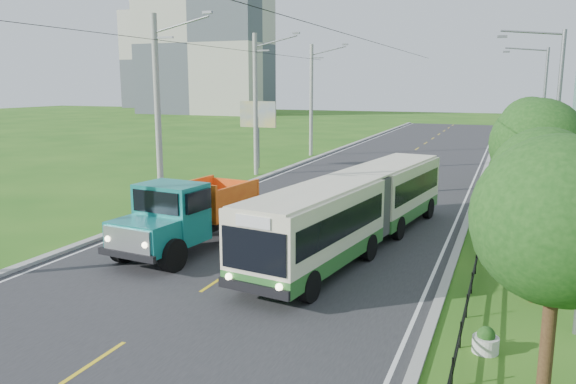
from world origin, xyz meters
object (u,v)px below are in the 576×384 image
Objects in this scene: tree_front at (560,229)px; bus at (357,205)px; tree_second at (545,187)px; tree_fourth at (533,145)px; planter_far at (504,183)px; pole_near at (158,112)px; tree_back at (528,126)px; pole_mid at (256,104)px; streetlight_far at (541,107)px; tree_fifth at (530,130)px; planter_near at (496,252)px; dump_truck at (187,211)px; pole_far at (312,100)px; planter_mid at (501,209)px; streetlight_mid at (553,118)px; planter_front at (486,341)px; tree_third at (538,150)px; billboard_left at (258,119)px.

bus is (-6.57, 9.53, -1.97)m from tree_front.
tree_second is 12.00m from tree_fourth.
planter_far is 0.04× the size of bus.
tree_back is (18.12, 17.14, -1.44)m from pole_near.
pole_mid is at bearing -176.61° from planter_far.
streetlight_far is (0.79, 13.86, 1.32)m from tree_fourth.
streetlight_far is (0.79, 7.86, 1.05)m from tree_fifth.
bus is (-5.32, -0.33, 1.46)m from planter_near.
pole_near reaches higher than tree_fifth.
bus is 2.18× the size of dump_truck.
pole_mid is 18.89m from tree_back.
planter_far is at bearing -33.12° from pole_far.
bus is (11.55, -3.33, -3.35)m from pole_near.
tree_fifth is 0.83× the size of dump_truck.
planter_mid is 16.07m from dump_truck.
tree_fifth is (0.00, 6.00, 0.27)m from tree_fourth.
pole_far is at bearing 90.00° from pole_mid.
planter_near is (-1.26, 9.86, -3.43)m from tree_front.
streetlight_mid is 14.00m from streetlight_far.
tree_front reaches higher than planter_front.
tree_fifth reaches higher than tree_back.
tree_back is at bearing 80.52° from bus.
streetlight_mid reaches higher than planter_front.
tree_back is at bearing -112.92° from streetlight_far.
dump_truck is at bearing -73.35° from pole_mid.
tree_third is 6.01m from tree_fourth.
pole_near is 19.56m from streetlight_mid.
bus is (-7.36, -8.33, -3.15)m from streetlight_mid.
billboard_left is (-1.24, -9.00, -1.23)m from pole_far.
tree_second is 0.58× the size of streetlight_mid.
tree_back reaches higher than planter_mid.
pole_far is 29.85m from bus.
tree_front is at bearing -55.21° from billboard_left.
pole_near is at bearing -85.28° from billboard_left.
bus is at bearing -107.80° from tree_back.
planter_near is at bearing -10.09° from pole_near.
pole_far reaches higher than planter_far.
pole_near is 15.10m from billboard_left.
tree_back is 1.06× the size of billboard_left.
tree_fifth is (18.12, 11.14, -1.24)m from pole_near.
pole_near is 21.31m from tree_fifth.
tree_third is (18.12, -12.86, -1.11)m from pole_mid.
pole_near is at bearing 137.10° from dump_truck.
tree_fifth is at bearing 90.00° from tree_third.
tree_back reaches higher than billboard_left.
pole_mid reaches higher than streetlight_mid.
planter_mid is at bearing -22.54° from pole_mid.
planter_near is at bearing 97.26° from tree_front.
tree_fourth is at bearing 15.84° from pole_near.
pole_far is 26.20m from tree_fourth.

